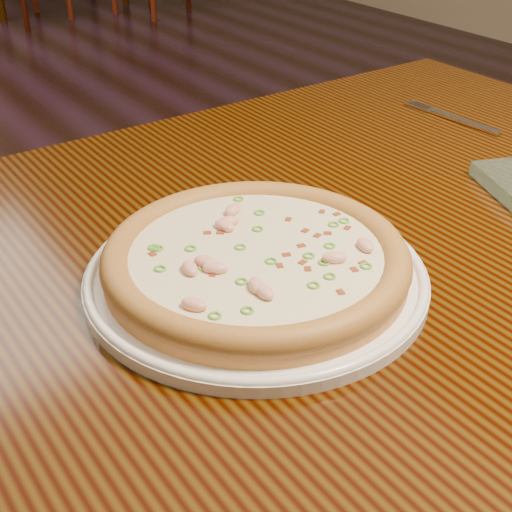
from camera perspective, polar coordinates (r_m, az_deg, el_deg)
hero_table at (r=0.85m, az=4.69°, el=-3.55°), size 1.20×0.80×0.75m
plate at (r=0.70m, az=0.00°, el=-1.49°), size 0.34×0.34×0.02m
pizza at (r=0.69m, az=-0.00°, el=-0.21°), size 0.30×0.30×0.03m
fork at (r=1.15m, az=15.62°, el=10.58°), size 0.03×0.18×0.00m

